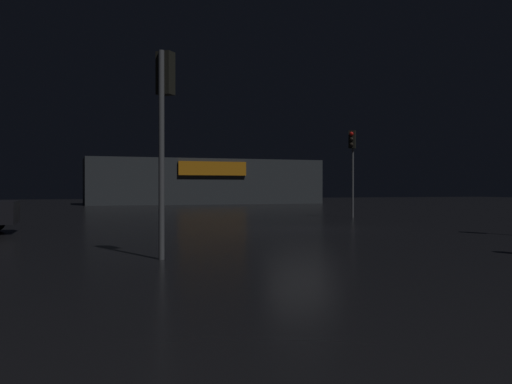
% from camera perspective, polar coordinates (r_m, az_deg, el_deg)
% --- Properties ---
extents(ground_plane, '(120.00, 120.00, 0.00)m').
position_cam_1_polar(ground_plane, '(19.99, 4.68, -3.82)').
color(ground_plane, black).
extents(store_building, '(21.87, 6.40, 4.16)m').
position_cam_1_polar(store_building, '(52.79, -5.36, 1.06)').
color(store_building, '#33383D').
rests_on(store_building, ground).
extents(traffic_signal_main, '(0.41, 0.43, 4.36)m').
position_cam_1_polar(traffic_signal_main, '(28.18, 9.87, 4.25)').
color(traffic_signal_main, '#595B60').
rests_on(traffic_signal_main, ground).
extents(traffic_signal_opposite, '(0.42, 0.43, 4.30)m').
position_cam_1_polar(traffic_signal_opposite, '(11.77, -9.39, 8.87)').
color(traffic_signal_opposite, '#595B60').
rests_on(traffic_signal_opposite, ground).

